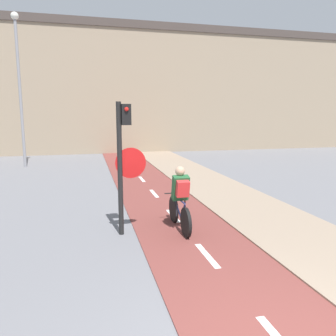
% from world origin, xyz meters
% --- Properties ---
extents(building_row_background, '(60.00, 5.20, 8.68)m').
position_xyz_m(building_row_background, '(0.00, 22.40, 4.35)').
color(building_row_background, gray).
rests_on(building_row_background, ground_plane).
extents(traffic_light_pole, '(0.67, 0.25, 2.91)m').
position_xyz_m(traffic_light_pole, '(-1.36, 4.55, 1.81)').
color(traffic_light_pole, black).
rests_on(traffic_light_pole, ground_plane).
extents(street_lamp_far, '(0.36, 0.36, 7.40)m').
position_xyz_m(street_lamp_far, '(-5.19, 15.15, 4.47)').
color(street_lamp_far, gray).
rests_on(street_lamp_far, ground_plane).
extents(cyclist_near, '(0.46, 1.70, 1.49)m').
position_xyz_m(cyclist_near, '(-0.10, 4.50, 0.71)').
color(cyclist_near, black).
rests_on(cyclist_near, ground_plane).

